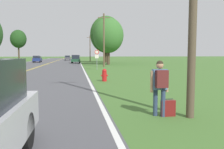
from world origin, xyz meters
The scene contains 13 objects.
hitchhiker_person centered at (8.30, 3.96, 1.06)m, with size 0.59×0.42×1.74m.
suitcase centered at (8.57, 3.94, 0.25)m, with size 0.46×0.15×0.56m.
fire_hydrant centered at (7.74, 13.78, 0.45)m, with size 0.49×0.33×0.90m.
traffic_sign centered at (8.30, 26.48, 1.89)m, with size 0.60×0.10×2.51m.
utility_pole_midground centered at (9.93, 32.84, 4.15)m, with size 1.80×0.24×8.00m.
utility_pole_far centered at (9.53, 61.97, 3.69)m, with size 1.80×0.24×7.09m.
tree_behind_sign centered at (12.71, 52.33, 6.52)m, with size 7.41×7.41×10.80m.
tree_mid_treeline centered at (11.67, 40.78, 5.40)m, with size 5.65×5.65×8.66m.
tree_far_back centered at (-10.02, 66.25, 6.13)m, with size 4.34×4.34×8.66m.
car_dark_green_suv_mid_far centered at (5.69, 49.38, 0.94)m, with size 2.04×4.54×1.78m.
car_dark_blue_hatchback_receding centered at (-3.41, 55.54, 0.79)m, with size 1.75×3.89×1.45m.
car_red_sedan_distant centered at (-5.53, 67.87, 0.77)m, with size 1.93×4.14×1.52m.
car_dark_grey_hatchback_horizon centered at (3.06, 73.33, 0.82)m, with size 1.71×4.01×1.53m.
Camera 1 is at (5.76, -2.98, 1.93)m, focal length 38.00 mm.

